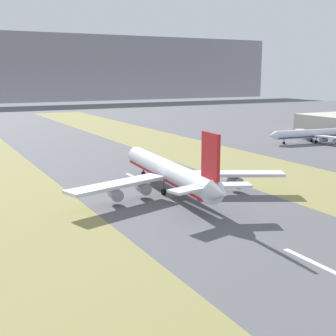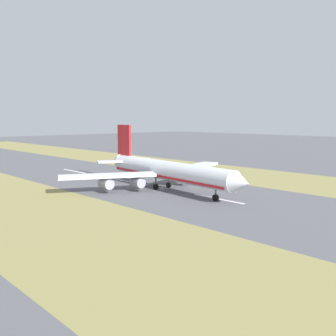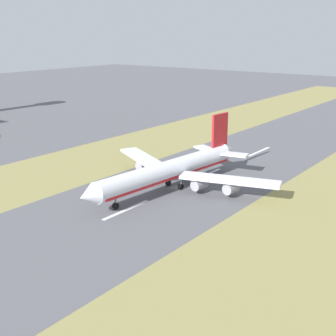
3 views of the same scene
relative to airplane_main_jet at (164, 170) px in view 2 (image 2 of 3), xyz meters
name	(u,v)px [view 2 (image 2 of 3)]	position (x,y,z in m)	size (l,w,h in m)	color
ground_plane	(163,188)	(-0.65, -1.41, -6.02)	(800.00, 800.00, 0.00)	#56565B
grass_median_west	(246,175)	(-45.65, -1.41, -6.02)	(40.00, 600.00, 0.01)	olive
grass_median_east	(28,210)	(44.35, -1.41, -6.02)	(40.00, 600.00, 0.01)	olive
centreline_dash_near	(74,171)	(-0.65, -58.10, -6.01)	(1.20, 18.00, 0.01)	silver
centreline_dash_mid	(131,182)	(-0.65, -18.10, -6.01)	(1.20, 18.00, 0.01)	silver
centreline_dash_far	(219,199)	(-0.65, 21.90, -6.01)	(1.20, 18.00, 0.01)	silver
airplane_main_jet	(164,170)	(0.00, 0.00, 0.00)	(63.88, 67.22, 20.20)	silver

